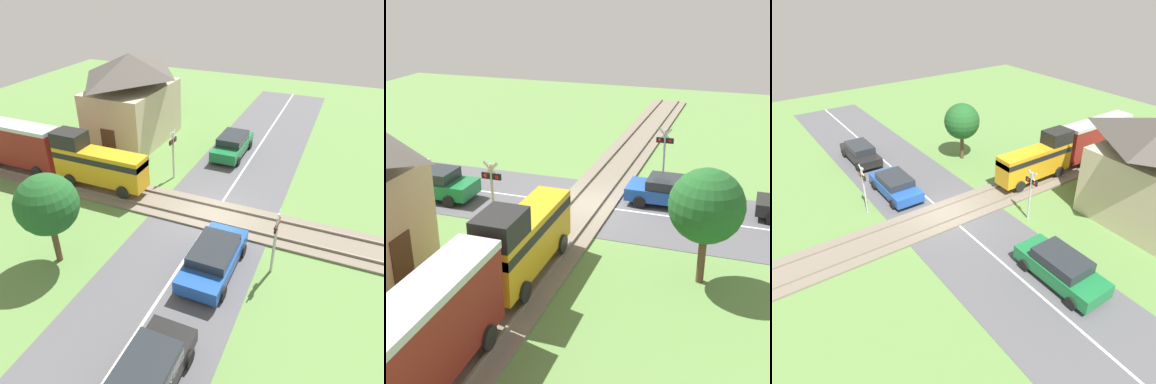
{
  "view_description": "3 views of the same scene",
  "coord_description": "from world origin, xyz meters",
  "views": [
    {
      "loc": [
        -15.7,
        -5.43,
        11.58
      ],
      "look_at": [
        0.0,
        1.26,
        1.2
      ],
      "focal_mm": 35.0,
      "sensor_mm": 36.0,
      "label": 1
    },
    {
      "loc": [
        -7.29,
        22.71,
        10.43
      ],
      "look_at": [
        0.0,
        1.26,
        1.2
      ],
      "focal_mm": 50.0,
      "sensor_mm": 36.0,
      "label": 2
    },
    {
      "loc": [
        15.96,
        -9.79,
        12.77
      ],
      "look_at": [
        0.0,
        1.26,
        1.2
      ],
      "focal_mm": 35.0,
      "sensor_mm": 36.0,
      "label": 3
    }
  ],
  "objects": [
    {
      "name": "crossing_signal_west_approach",
      "position": [
        -3.02,
        -3.8,
        2.03
      ],
      "size": [
        0.9,
        0.18,
        3.18
      ],
      "color": "#B7B7B7",
      "rests_on": "ground_plane"
    },
    {
      "name": "train",
      "position": [
        0.0,
        10.52,
        1.86
      ],
      "size": [
        1.58,
        12.31,
        3.18
      ],
      "color": "gold",
      "rests_on": "track_bed"
    },
    {
      "name": "station_building",
      "position": [
        7.3,
        9.12,
        3.14
      ],
      "size": [
        7.43,
        5.02,
        6.41
      ],
      "color": "#C6B793",
      "rests_on": "ground_plane"
    },
    {
      "name": "car_far_side",
      "position": [
        7.7,
        1.44,
        0.8
      ],
      "size": [
        4.58,
        1.99,
        1.52
      ],
      "color": "#197038",
      "rests_on": "ground_plane"
    },
    {
      "name": "tree_roadside_hedge",
      "position": [
        -6.06,
        5.27,
        3.01
      ],
      "size": [
        2.67,
        2.67,
        4.36
      ],
      "color": "brown",
      "rests_on": "ground_plane"
    },
    {
      "name": "ground_plane",
      "position": [
        0.0,
        0.0,
        0.0
      ],
      "size": [
        60.0,
        60.0,
        0.0
      ],
      "primitive_type": "plane",
      "color": "#5B8442"
    },
    {
      "name": "pedestrian_by_station",
      "position": [
        2.27,
        9.55,
        0.78
      ],
      "size": [
        0.42,
        0.42,
        1.71
      ],
      "color": "#B2282D",
      "rests_on": "ground_plane"
    },
    {
      "name": "car_behind_queue",
      "position": [
        -10.03,
        -1.44,
        0.75
      ],
      "size": [
        4.47,
        1.88,
        1.41
      ],
      "color": "black",
      "rests_on": "ground_plane"
    },
    {
      "name": "crossing_signal_east_approach",
      "position": [
        3.02,
        3.8,
        2.03
      ],
      "size": [
        0.9,
        0.18,
        3.18
      ],
      "color": "#B7B7B7",
      "rests_on": "ground_plane"
    },
    {
      "name": "road_surface",
      "position": [
        0.0,
        0.0,
        0.01
      ],
      "size": [
        48.0,
        6.4,
        0.02
      ],
      "color": "#515156",
      "rests_on": "ground_plane"
    },
    {
      "name": "track_bed",
      "position": [
        0.0,
        0.0,
        0.07
      ],
      "size": [
        2.8,
        48.0,
        0.24
      ],
      "color": "#756B5B",
      "rests_on": "ground_plane"
    },
    {
      "name": "car_near_crossing",
      "position": [
        -3.94,
        -1.44,
        0.73
      ],
      "size": [
        4.43,
        2.04,
        1.36
      ],
      "color": "#1E4CA8",
      "rests_on": "ground_plane"
    },
    {
      "name": "tree_by_station",
      "position": [
        13.24,
        10.37,
        2.47
      ],
      "size": [
        3.42,
        3.42,
        4.18
      ],
      "color": "brown",
      "rests_on": "ground_plane"
    }
  ]
}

